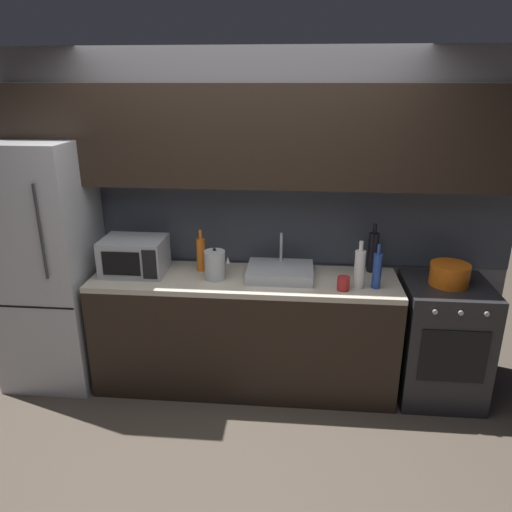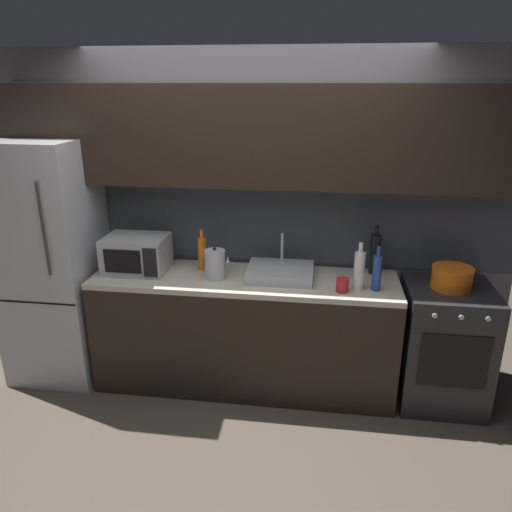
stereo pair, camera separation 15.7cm
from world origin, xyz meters
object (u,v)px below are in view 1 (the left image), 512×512
at_px(microwave, 134,256).
at_px(wine_bottle_orange, 201,254).
at_px(oven_range, 441,340).
at_px(mug_red, 343,283).
at_px(wine_bottle_blue, 377,270).
at_px(kettle, 215,265).
at_px(wine_bottle_white, 359,269).
at_px(refrigerator, 48,266).
at_px(cooking_pot, 450,274).
at_px(wine_bottle_dark, 373,252).

distance_m(microwave, wine_bottle_orange, 0.49).
relative_size(oven_range, microwave, 1.96).
bearing_deg(mug_red, microwave, 173.10).
xyz_separation_m(wine_bottle_blue, mug_red, (-0.23, -0.06, -0.08)).
distance_m(oven_range, microwave, 2.36).
bearing_deg(wine_bottle_orange, kettle, -49.59).
bearing_deg(wine_bottle_blue, wine_bottle_white, -177.24).
height_order(refrigerator, cooking_pot, refrigerator).
height_order(oven_range, wine_bottle_orange, wine_bottle_orange).
distance_m(wine_bottle_orange, wine_bottle_dark, 1.29).
height_order(refrigerator, wine_bottle_orange, refrigerator).
relative_size(oven_range, wine_bottle_blue, 2.83).
bearing_deg(oven_range, refrigerator, 179.98).
relative_size(wine_bottle_blue, wine_bottle_orange, 0.99).
xyz_separation_m(refrigerator, mug_red, (2.21, -0.17, 0.01)).
bearing_deg(microwave, wine_bottle_blue, -4.05).
relative_size(kettle, cooking_pot, 0.86).
relative_size(microwave, kettle, 1.93).
xyz_separation_m(microwave, cooking_pot, (2.28, -0.02, -0.06)).
distance_m(oven_range, wine_bottle_blue, 0.79).
bearing_deg(cooking_pot, refrigerator, -180.00).
bearing_deg(wine_bottle_dark, microwave, -173.76).
distance_m(wine_bottle_blue, wine_bottle_dark, 0.32).
distance_m(refrigerator, microwave, 0.69).
bearing_deg(cooking_pot, microwave, 179.54).
distance_m(microwave, wine_bottle_white, 1.64).
relative_size(wine_bottle_orange, mug_red, 3.29).
height_order(refrigerator, mug_red, refrigerator).
bearing_deg(wine_bottle_white, wine_bottle_blue, 2.76).
relative_size(wine_bottle_blue, wine_bottle_dark, 0.86).
bearing_deg(refrigerator, microwave, 1.55).
distance_m(refrigerator, wine_bottle_blue, 2.44).
bearing_deg(oven_range, microwave, 179.51).
relative_size(refrigerator, kettle, 7.86).
height_order(wine_bottle_blue, cooking_pot, wine_bottle_blue).
height_order(kettle, wine_bottle_dark, wine_bottle_dark).
xyz_separation_m(kettle, cooking_pot, (1.66, 0.05, -0.03)).
xyz_separation_m(kettle, mug_red, (0.91, -0.12, -0.06)).
xyz_separation_m(refrigerator, microwave, (0.68, 0.02, 0.10)).
xyz_separation_m(wine_bottle_white, wine_bottle_orange, (-1.16, 0.22, -0.01)).
xyz_separation_m(wine_bottle_orange, mug_red, (1.05, -0.28, -0.08)).
xyz_separation_m(wine_bottle_blue, wine_bottle_orange, (-1.28, 0.22, 0.00)).
distance_m(kettle, mug_red, 0.92).
bearing_deg(refrigerator, mug_red, -4.31).
bearing_deg(refrigerator, kettle, -2.04).
bearing_deg(oven_range, cooking_pot, 166.95).
relative_size(microwave, cooking_pot, 1.66).
height_order(microwave, wine_bottle_blue, wine_bottle_blue).
height_order(kettle, cooking_pot, kettle).
xyz_separation_m(wine_bottle_white, cooking_pot, (0.64, 0.11, -0.06)).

